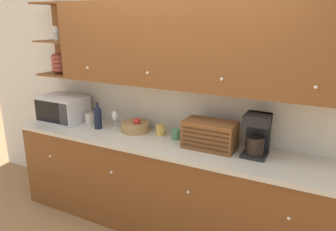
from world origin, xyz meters
TOP-DOWN VIEW (x-y plane):
  - ground_plane at (0.00, 0.00)m, footprint 24.00×24.00m
  - wall_back at (0.00, 0.03)m, footprint 5.66×0.06m
  - counter_unit at (0.00, -0.30)m, footprint 3.28×0.63m
  - backsplash_panel at (0.00, -0.01)m, footprint 3.26×0.01m
  - upper_cabinets at (0.16, -0.17)m, footprint 3.26×0.35m
  - microwave at (-1.32, -0.27)m, footprint 0.51×0.38m
  - storage_canister at (-0.98, -0.22)m, footprint 0.11×0.11m
  - wine_bottle at (-0.80, -0.30)m, footprint 0.08×0.08m
  - wine_glass at (-0.65, -0.19)m, footprint 0.07×0.07m
  - fruit_basket at (-0.39, -0.20)m, footprint 0.29×0.29m
  - mug at (-0.11, -0.17)m, footprint 0.09×0.08m
  - mug_blue_second at (0.09, -0.20)m, footprint 0.10×0.09m
  - bread_box at (0.46, -0.27)m, footprint 0.47×0.26m
  - coffee_maker at (0.86, -0.24)m, footprint 0.20×0.22m

SIDE VIEW (x-z plane):
  - ground_plane at x=0.00m, z-range 0.00..0.00m
  - counter_unit at x=0.00m, z-range 0.00..0.95m
  - mug_blue_second at x=0.09m, z-range 0.95..1.05m
  - fruit_basket at x=-0.39m, z-range 0.92..1.08m
  - mug at x=-0.11m, z-range 0.95..1.06m
  - storage_canister at x=-0.98m, z-range 0.95..1.08m
  - wine_glass at x=-0.65m, z-range 0.98..1.17m
  - bread_box at x=0.46m, z-range 0.95..1.20m
  - wine_bottle at x=-0.80m, z-range 0.94..1.22m
  - microwave at x=-1.32m, z-range 0.95..1.24m
  - coffee_maker at x=0.86m, z-range 0.95..1.32m
  - backsplash_panel at x=0.00m, z-range 0.95..1.46m
  - wall_back at x=0.00m, z-range 0.00..2.60m
  - upper_cabinets at x=0.16m, z-range 1.45..2.24m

